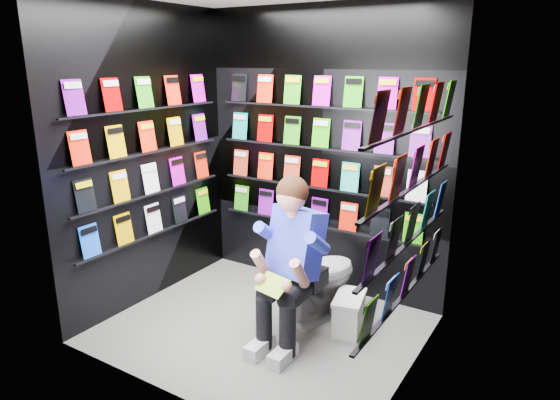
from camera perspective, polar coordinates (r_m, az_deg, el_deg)
The scene contains 13 objects.
floor at distance 4.23m, azimuth -2.05°, elevation -14.47°, with size 2.40×2.40×0.00m, color #62625F.
wall_back at distance 4.59m, azimuth 4.82°, elevation 5.34°, with size 2.40×0.04×2.60m, color black.
wall_front at distance 2.99m, azimuth -13.04°, elevation -0.72°, with size 2.40×0.04×2.60m, color black.
wall_left at distance 4.51m, azimuth -15.00°, elevation 4.69°, with size 0.04×2.00×2.60m, color black.
wall_right at distance 3.24m, azimuth 15.60°, elevation 0.37°, with size 0.04×2.00×2.60m, color black.
comics_back at distance 4.56m, azimuth 4.65°, elevation 5.35°, with size 2.10×0.06×1.37m, color #BA351F, non-canonical shape.
comics_left at distance 4.49m, azimuth -14.74°, elevation 4.72°, with size 0.06×1.70×1.37m, color #BA351F, non-canonical shape.
comics_right at distance 3.25m, azimuth 15.11°, elevation 0.53°, with size 0.06×1.70×1.37m, color #BA351F, non-canonical shape.
toilet at distance 4.27m, azimuth 4.51°, elevation -8.63°, with size 0.42×0.75×0.73m, color silver.
longbox at distance 4.17m, azimuth 7.87°, elevation -12.85°, with size 0.20×0.37×0.28m, color white.
longbox_lid at distance 4.10m, azimuth 7.95°, elevation -10.99°, with size 0.22×0.39×0.03m, color white.
reader at distance 3.80m, azimuth 1.98°, elevation -5.01°, with size 0.54×0.78×1.44m, color #2A34CC, non-canonical shape.
held_comic at distance 3.60m, azimuth -0.88°, elevation -9.67°, with size 0.24×0.01×0.17m, color green.
Camera 1 is at (2.05, -3.01, 2.13)m, focal length 32.00 mm.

